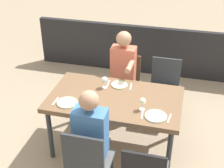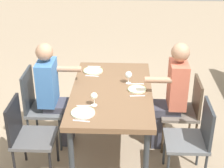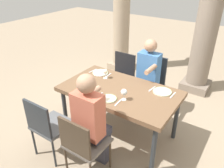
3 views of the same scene
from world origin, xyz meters
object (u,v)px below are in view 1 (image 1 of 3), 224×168
Objects in this scene: dining_table at (115,102)px; plate_2 at (67,102)px; plate_1 at (119,85)px; chair_mid_north at (88,161)px; diner_man_white at (92,138)px; wine_glass_1 at (105,80)px; chair_mid_south at (125,80)px; plate_0 at (156,116)px; wine_glass_0 at (143,101)px; diner_woman_green at (122,74)px; chair_west_south at (164,85)px.

plate_2 is (0.51, 0.26, 0.08)m from dining_table.
dining_table is 7.48× the size of plate_1.
chair_mid_north is 0.24m from diner_man_white.
dining_table is 0.90m from chair_mid_north.
wine_glass_1 is 0.61× the size of plate_2.
chair_mid_south is 3.54× the size of plate_0.
chair_mid_north reaches higher than wine_glass_0.
chair_mid_south is 3.49× the size of plate_2.
diner_woman_green is at bearing -90.10° from chair_mid_north.
diner_woman_green is (0.58, 0.18, 0.19)m from chair_west_south.
chair_west_south is 1.18m from plate_0.
wine_glass_1 is at bearing -82.75° from diner_man_white.
chair_mid_south is 1.58m from diner_man_white.
plate_2 is (0.45, 1.14, 0.27)m from chair_mid_south.
wine_glass_0 is (-0.43, 0.86, 0.17)m from diner_woman_green.
wine_glass_0 reaches higher than plate_0.
diner_woman_green reaches higher than plate_2.
diner_woman_green is at bearing -84.69° from dining_table.
diner_woman_green is at bearing 17.45° from chair_west_south.
chair_west_south is 0.64m from diner_woman_green.
plate_1 is (0.01, -0.29, 0.08)m from dining_table.
chair_mid_south is (0.07, -0.88, -0.19)m from dining_table.
chair_mid_south is at bearing -99.57° from wine_glass_1.
chair_mid_north reaches higher than chair_mid_south.
chair_west_south is 1.69m from diner_man_white.
plate_2 is (1.03, 1.14, 0.27)m from chair_west_south.
plate_0 is (-0.60, -0.62, 0.24)m from chair_mid_north.
wine_glass_1 is (0.11, -0.89, 0.19)m from diner_man_white.
chair_mid_south is at bearing -67.66° from wine_glass_0.
diner_woman_green is 0.55m from wine_glass_1.
diner_woman_green is (-0.00, -1.58, 0.17)m from chair_mid_north.
plate_0 is 0.85m from wine_glass_1.
dining_table is at bearing -95.79° from diner_man_white.
plate_0 is (-0.01, 1.15, 0.27)m from chair_west_south.
diner_woman_green is at bearing -103.23° from wine_glass_1.
chair_mid_south is 5.86× the size of wine_glass_0.
chair_mid_south is at bearing -89.10° from diner_woman_green.
wine_glass_0 is at bearing 112.34° from chair_mid_south.
chair_west_south is at bearing -132.17° from plate_1.
plate_2 is at bearing -54.45° from chair_mid_north.
diner_woman_green reaches higher than dining_table.
chair_mid_north reaches higher than plate_0.
chair_mid_south is (0.59, 0.00, -0.00)m from chair_west_south.
plate_2 is at bearing -0.38° from plate_0.
plate_0 is 1.66× the size of wine_glass_0.
plate_2 is (0.44, -0.43, 0.09)m from diner_man_white.
chair_west_south is at bearing -108.40° from chair_mid_north.
diner_man_white reaches higher than wine_glass_0.
chair_mid_south is at bearing -84.73° from plate_1.
wine_glass_1 is (0.12, -1.08, 0.34)m from chair_mid_north.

